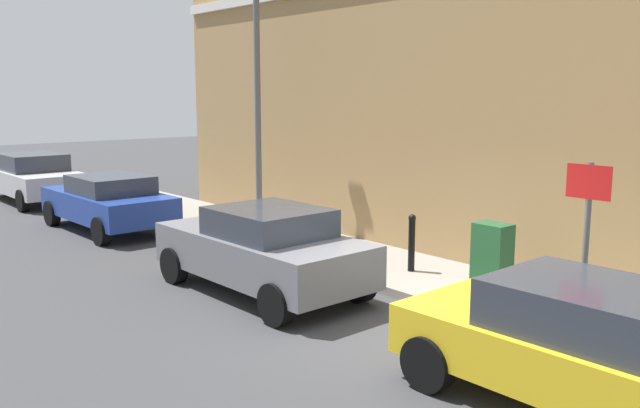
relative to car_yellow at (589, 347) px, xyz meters
The scene contains 12 objects.
ground 3.11m from the car_yellow, 82.12° to the left, with size 80.00×80.00×0.00m, color #38383A.
sidewalk 9.36m from the car_yellow, 74.52° to the left, with size 2.25×30.00×0.15m, color gray.
corner_building 11.19m from the car_yellow, 46.26° to the left, with size 7.31×13.10×9.53m.
car_yellow is the anchor object (origin of this frame).
car_grey 5.66m from the car_yellow, 90.60° to the left, with size 1.95×4.06×1.46m.
car_blue 12.29m from the car_yellow, 89.67° to the left, with size 1.97×4.11×1.37m.
car_silver 18.06m from the car_yellow, 89.65° to the left, with size 2.00×4.50×1.48m.
utility_cabinet 3.68m from the car_yellow, 50.40° to the left, with size 0.46×0.61×1.15m.
bollard_near_cabinet 5.21m from the car_yellow, 62.05° to the left, with size 0.14×0.14×1.04m.
bollard_far_kerb 6.65m from the car_yellow, 75.92° to the left, with size 0.14×0.14×1.04m.
street_sign 2.18m from the car_yellow, 30.10° to the left, with size 0.08×0.60×2.30m.
lamppost 9.88m from the car_yellow, 75.49° to the left, with size 0.20×0.44×5.72m.
Camera 1 is at (-6.71, -6.11, 3.30)m, focal length 37.10 mm.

